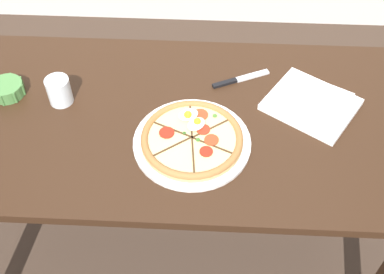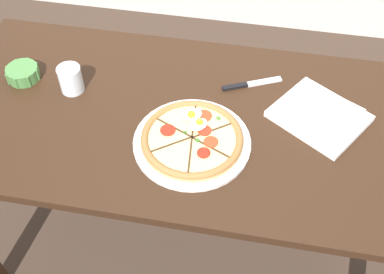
# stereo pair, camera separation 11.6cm
# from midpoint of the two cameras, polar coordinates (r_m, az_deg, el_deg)

# --- Properties ---
(ground_plane) EXTENTS (12.00, 12.00, 0.00)m
(ground_plane) POSITION_cam_midpoint_polar(r_m,az_deg,el_deg) (2.08, -3.06, -12.43)
(ground_plane) COLOR #3D2D23
(dining_table) EXTENTS (1.47, 0.73, 0.78)m
(dining_table) POSITION_cam_midpoint_polar(r_m,az_deg,el_deg) (1.53, -4.07, -0.61)
(dining_table) COLOR #331E11
(dining_table) RESTS_ON ground_plane
(pizza) EXTENTS (0.34, 0.34, 0.05)m
(pizza) POSITION_cam_midpoint_polar(r_m,az_deg,el_deg) (1.36, -2.44, -0.40)
(pizza) COLOR white
(pizza) RESTS_ON dining_table
(ramekin_bowl) EXTENTS (0.11, 0.11, 0.04)m
(ramekin_bowl) POSITION_cam_midpoint_polar(r_m,az_deg,el_deg) (1.63, -23.03, 5.18)
(ramekin_bowl) COLOR #4C8442
(ramekin_bowl) RESTS_ON dining_table
(napkin_folded) EXTENTS (0.33, 0.32, 0.04)m
(napkin_folded) POSITION_cam_midpoint_polar(r_m,az_deg,el_deg) (1.49, 11.82, 3.87)
(napkin_folded) COLOR white
(napkin_folded) RESTS_ON dining_table
(knife_main) EXTENTS (0.19, 0.10, 0.01)m
(knife_main) POSITION_cam_midpoint_polar(r_m,az_deg,el_deg) (1.56, 3.59, 6.78)
(knife_main) COLOR silver
(knife_main) RESTS_ON dining_table
(water_glass) EXTENTS (0.07, 0.07, 0.09)m
(water_glass) POSITION_cam_midpoint_polar(r_m,az_deg,el_deg) (1.54, -17.55, 5.02)
(water_glass) COLOR white
(water_glass) RESTS_ON dining_table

